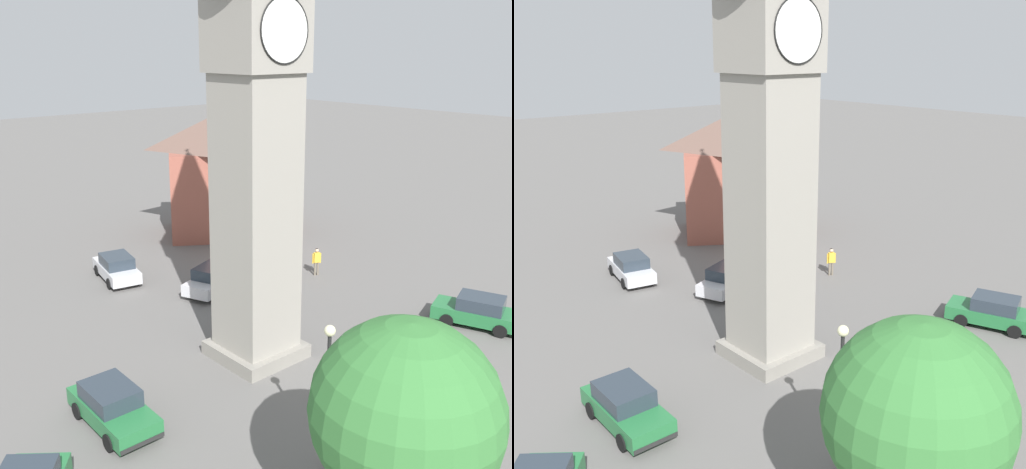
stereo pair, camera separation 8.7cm
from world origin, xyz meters
TOP-DOWN VIEW (x-y plane):
  - ground_plane at (0.00, 0.00)m, footprint 200.00×200.00m
  - clock_tower at (0.00, 0.00)m, footprint 4.17×4.17m
  - car_blue_kerb at (-7.29, -0.53)m, footprint 1.86×4.15m
  - car_red_corner at (10.11, -4.86)m, footprint 2.98×4.46m
  - car_white_side at (-0.18, 12.19)m, footprint 2.47×4.38m
  - car_black_far at (3.07, 7.06)m, footprint 4.46×3.06m
  - pedestrian at (9.17, 5.03)m, footprint 0.51×0.35m
  - tree at (-4.60, -10.82)m, footprint 4.79×4.79m
  - building_terrace_right at (10.34, 15.66)m, footprint 9.68×9.21m
  - lamp_post at (-3.12, -7.01)m, footprint 0.36×0.36m

SIDE VIEW (x-z plane):
  - ground_plane at x=0.00m, z-range 0.00..0.00m
  - car_blue_kerb at x=-7.29m, z-range 0.00..1.53m
  - car_red_corner at x=10.11m, z-range 0.00..1.53m
  - car_white_side at x=-0.18m, z-range 0.00..1.53m
  - car_black_far at x=3.07m, z-range 0.00..1.53m
  - pedestrian at x=9.17m, z-range 0.16..1.86m
  - lamp_post at x=-3.12m, z-range 0.85..5.83m
  - building_terrace_right at x=10.34m, z-range 0.09..8.84m
  - tree at x=-4.60m, z-range 1.04..7.95m
  - clock_tower at x=0.00m, z-range 1.85..23.58m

